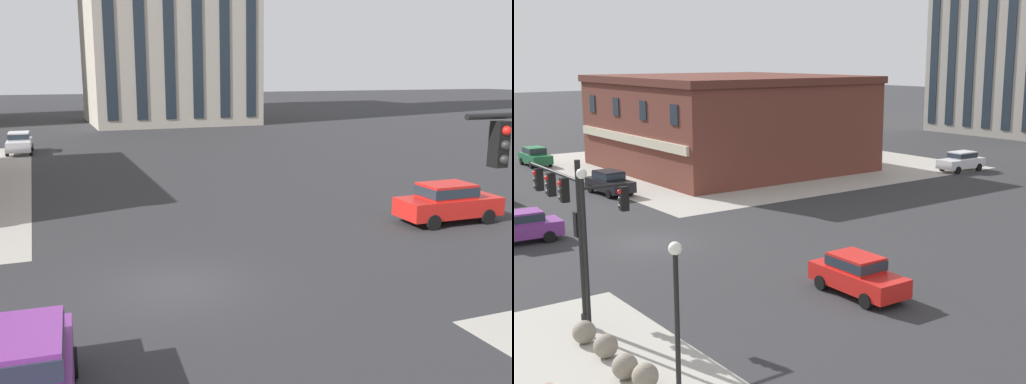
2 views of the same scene
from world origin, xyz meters
TOP-DOWN VIEW (x-y plane):
  - ground_plane at (0.00, 0.00)m, footprint 320.00×320.00m
  - car_main_southbound_far at (-4.12, -5.54)m, footprint 2.09×4.50m
  - car_parked_curb at (12.44, 3.12)m, footprint 4.43×1.96m
  - car_main_mid at (-4.81, 32.14)m, footprint 1.99×4.45m

SIDE VIEW (x-z plane):
  - ground_plane at x=0.00m, z-range 0.00..0.00m
  - car_main_southbound_far at x=-4.12m, z-range 0.08..1.76m
  - car_parked_curb at x=12.44m, z-range 0.08..1.76m
  - car_main_mid at x=-4.81m, z-range 0.08..1.76m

